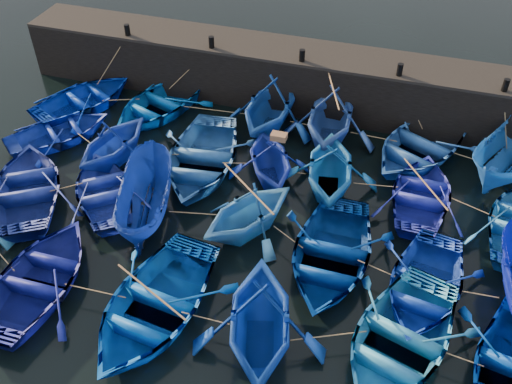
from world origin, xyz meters
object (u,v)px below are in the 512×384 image
(boat_13, at_px, (29,187))
(wooden_crate, at_px, (279,137))
(boat_0, at_px, (84,98))
(boat_8, at_px, (200,158))

(boat_13, bearing_deg, wooden_crate, 171.71)
(wooden_crate, bearing_deg, boat_0, 166.36)
(boat_0, relative_size, boat_13, 0.94)
(boat_0, xyz_separation_m, wooden_crate, (9.64, -2.34, 1.56))
(boat_0, height_order, boat_8, boat_8)
(boat_13, xyz_separation_m, wooden_crate, (8.44, 3.69, 1.53))
(boat_0, relative_size, boat_8, 0.86)
(boat_0, relative_size, wooden_crate, 8.34)
(boat_13, bearing_deg, boat_0, -110.63)
(boat_0, distance_m, boat_13, 6.15)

